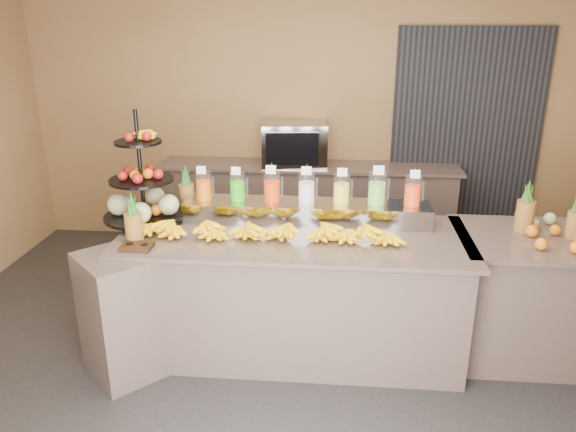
# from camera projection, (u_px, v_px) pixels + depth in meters

# --- Properties ---
(ground) EXTENTS (6.00, 6.00, 0.00)m
(ground) POSITION_uv_depth(u_px,v_px,m) (291.00, 369.00, 4.05)
(ground) COLOR black
(ground) RESTS_ON ground
(room_envelope) EXTENTS (6.04, 5.02, 2.82)m
(room_envelope) POSITION_uv_depth(u_px,v_px,m) (325.00, 91.00, 4.12)
(room_envelope) COLOR brown
(room_envelope) RESTS_ON ground
(buffet_counter) EXTENTS (2.75, 1.25, 0.93)m
(buffet_counter) POSITION_uv_depth(u_px,v_px,m) (278.00, 294.00, 4.14)
(buffet_counter) COLOR #866B61
(buffet_counter) RESTS_ON ground
(right_counter) EXTENTS (1.08, 0.88, 0.93)m
(right_counter) POSITION_uv_depth(u_px,v_px,m) (526.00, 295.00, 4.12)
(right_counter) COLOR #866B61
(right_counter) RESTS_ON ground
(back_ledge) EXTENTS (3.10, 0.55, 0.93)m
(back_ledge) POSITION_uv_depth(u_px,v_px,m) (309.00, 207.00, 5.99)
(back_ledge) COLOR #866B61
(back_ledge) RESTS_ON ground
(pitcher_tray) EXTENTS (1.85, 0.30, 0.15)m
(pitcher_tray) POSITION_uv_depth(u_px,v_px,m) (306.00, 212.00, 4.24)
(pitcher_tray) COLOR gray
(pitcher_tray) RESTS_ON buffet_counter
(juice_pitcher_orange_a) EXTENTS (0.12, 0.12, 0.29)m
(juice_pitcher_orange_a) POSITION_uv_depth(u_px,v_px,m) (204.00, 187.00, 4.25)
(juice_pitcher_orange_a) COLOR silver
(juice_pitcher_orange_a) RESTS_ON pitcher_tray
(juice_pitcher_green) EXTENTS (0.12, 0.12, 0.29)m
(juice_pitcher_green) POSITION_uv_depth(u_px,v_px,m) (238.00, 188.00, 4.23)
(juice_pitcher_green) COLOR silver
(juice_pitcher_green) RESTS_ON pitcher_tray
(juice_pitcher_orange_b) EXTENTS (0.13, 0.13, 0.31)m
(juice_pitcher_orange_b) POSITION_uv_depth(u_px,v_px,m) (272.00, 188.00, 4.20)
(juice_pitcher_orange_b) COLOR silver
(juice_pitcher_orange_b) RESTS_ON pitcher_tray
(juice_pitcher_milk) EXTENTS (0.13, 0.13, 0.30)m
(juice_pitcher_milk) POSITION_uv_depth(u_px,v_px,m) (307.00, 189.00, 4.18)
(juice_pitcher_milk) COLOR silver
(juice_pitcher_milk) RESTS_ON pitcher_tray
(juice_pitcher_lemon) EXTENTS (0.12, 0.13, 0.30)m
(juice_pitcher_lemon) POSITION_uv_depth(u_px,v_px,m) (342.00, 191.00, 4.16)
(juice_pitcher_lemon) COLOR silver
(juice_pitcher_lemon) RESTS_ON pitcher_tray
(juice_pitcher_lime) EXTENTS (0.13, 0.14, 0.32)m
(juice_pitcher_lime) POSITION_uv_depth(u_px,v_px,m) (377.00, 190.00, 4.13)
(juice_pitcher_lime) COLOR silver
(juice_pitcher_lime) RESTS_ON pitcher_tray
(juice_pitcher_orange_c) EXTENTS (0.12, 0.13, 0.30)m
(juice_pitcher_orange_c) POSITION_uv_depth(u_px,v_px,m) (413.00, 193.00, 4.11)
(juice_pitcher_orange_c) COLOR silver
(juice_pitcher_orange_c) RESTS_ON pitcher_tray
(banana_heap) EXTENTS (1.92, 0.17, 0.16)m
(banana_heap) POSITION_uv_depth(u_px,v_px,m) (266.00, 227.00, 3.95)
(banana_heap) COLOR yellow
(banana_heap) RESTS_ON buffet_counter
(fruit_stand) EXTENTS (0.76, 0.76, 0.85)m
(fruit_stand) POSITION_uv_depth(u_px,v_px,m) (148.00, 194.00, 4.18)
(fruit_stand) COLOR black
(fruit_stand) RESTS_ON buffet_counter
(condiment_caddy) EXTENTS (0.21, 0.15, 0.03)m
(condiment_caddy) POSITION_uv_depth(u_px,v_px,m) (137.00, 246.00, 3.77)
(condiment_caddy) COLOR black
(condiment_caddy) RESTS_ON buffet_counter
(pineapple_left_a) EXTENTS (0.12, 0.12, 0.37)m
(pineapple_left_a) POSITION_uv_depth(u_px,v_px,m) (134.00, 224.00, 3.84)
(pineapple_left_a) COLOR brown
(pineapple_left_a) RESTS_ON buffet_counter
(pineapple_left_b) EXTENTS (0.12, 0.12, 0.39)m
(pineapple_left_b) POSITION_uv_depth(u_px,v_px,m) (187.00, 195.00, 4.42)
(pineapple_left_b) COLOR brown
(pineapple_left_b) RESTS_ON buffet_counter
(right_fruit_pile) EXTENTS (0.43, 0.41, 0.23)m
(right_fruit_pile) POSITION_uv_depth(u_px,v_px,m) (550.00, 229.00, 3.91)
(right_fruit_pile) COLOR brown
(right_fruit_pile) RESTS_ON right_counter
(oven_warmer) EXTENTS (0.70, 0.53, 0.44)m
(oven_warmer) POSITION_uv_depth(u_px,v_px,m) (294.00, 144.00, 5.77)
(oven_warmer) COLOR gray
(oven_warmer) RESTS_ON back_ledge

